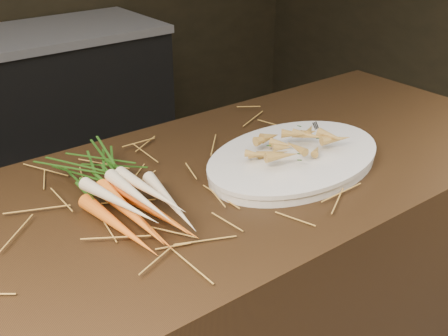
{
  "coord_description": "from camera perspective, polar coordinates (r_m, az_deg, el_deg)",
  "views": [
    {
      "loc": [
        -0.36,
        -0.6,
        1.5
      ],
      "look_at": [
        0.28,
        0.24,
        0.96
      ],
      "focal_mm": 45.0,
      "sensor_mm": 36.0,
      "label": 1
    }
  ],
  "objects": [
    {
      "name": "serving_platter",
      "position": [
        1.33,
        7.14,
        0.78
      ],
      "size": [
        0.5,
        0.36,
        0.03
      ],
      "primitive_type": null,
      "rotation": [
        0.0,
        0.0,
        0.11
      ],
      "color": "white",
      "rests_on": "main_counter"
    },
    {
      "name": "root_veg_bunch",
      "position": [
        1.18,
        -11.72,
        -1.5
      ],
      "size": [
        0.18,
        0.47,
        0.09
      ],
      "rotation": [
        0.0,
        0.0,
        0.01
      ],
      "color": "orange",
      "rests_on": "main_counter"
    },
    {
      "name": "roasted_veg_heap",
      "position": [
        1.32,
        7.23,
        2.3
      ],
      "size": [
        0.25,
        0.19,
        0.05
      ],
      "primitive_type": null,
      "rotation": [
        0.0,
        0.0,
        0.11
      ],
      "color": "gold",
      "rests_on": "serving_platter"
    },
    {
      "name": "serving_fork",
      "position": [
        1.44,
        12.09,
        3.07
      ],
      "size": [
        0.12,
        0.15,
        0.0
      ],
      "primitive_type": "cube",
      "rotation": [
        0.0,
        0.0,
        -0.64
      ],
      "color": "silver",
      "rests_on": "serving_platter"
    },
    {
      "name": "straw_bedding",
      "position": [
        1.13,
        -13.36,
        -5.04
      ],
      "size": [
        1.4,
        0.6,
        0.02
      ],
      "primitive_type": null,
      "color": "#9E6A2C",
      "rests_on": "main_counter"
    }
  ]
}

